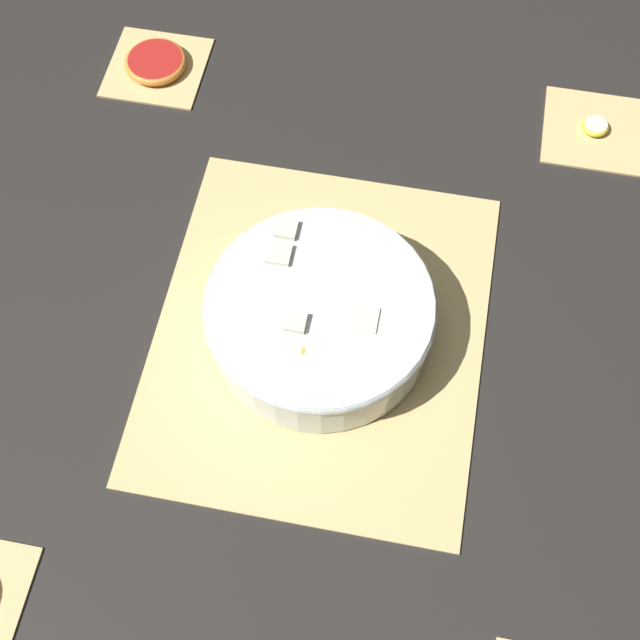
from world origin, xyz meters
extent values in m
plane|color=black|center=(0.00, 0.00, 0.00)|extent=(6.00, 6.00, 0.00)
cube|color=#D6B775|center=(0.00, 0.00, 0.00)|extent=(0.44, 0.37, 0.01)
cube|color=#4C381E|center=(-0.18, 0.00, 0.00)|extent=(0.01, 0.36, 0.00)
cube|color=#4C381E|center=(-0.13, 0.00, 0.00)|extent=(0.01, 0.36, 0.00)
cube|color=#4C381E|center=(-0.09, 0.00, 0.00)|extent=(0.01, 0.36, 0.00)
cube|color=#4C381E|center=(-0.04, 0.00, 0.00)|extent=(0.01, 0.36, 0.00)
cube|color=#4C381E|center=(0.00, 0.00, 0.00)|extent=(0.01, 0.36, 0.00)
cube|color=#4C381E|center=(0.04, 0.00, 0.00)|extent=(0.01, 0.36, 0.00)
cube|color=#4C381E|center=(0.09, 0.00, 0.00)|extent=(0.01, 0.36, 0.00)
cube|color=#4C381E|center=(0.13, 0.00, 0.00)|extent=(0.01, 0.36, 0.00)
cube|color=#4C381E|center=(0.18, 0.00, 0.00)|extent=(0.01, 0.36, 0.00)
cube|color=#D6B775|center=(-0.36, -0.29, 0.00)|extent=(0.13, 0.13, 0.01)
cube|color=#4C381E|center=(-0.39, -0.29, 0.00)|extent=(0.00, 0.13, 0.00)
cube|color=#4C381E|center=(-0.36, -0.29, 0.00)|extent=(0.00, 0.13, 0.00)
cube|color=#4C381E|center=(-0.32, -0.29, 0.00)|extent=(0.00, 0.13, 0.00)
cube|color=#D6B775|center=(-0.36, 0.29, 0.00)|extent=(0.13, 0.13, 0.01)
cube|color=#4C381E|center=(-0.39, 0.29, 0.00)|extent=(0.00, 0.13, 0.00)
cube|color=#4C381E|center=(-0.36, 0.29, 0.00)|extent=(0.00, 0.13, 0.00)
cube|color=#4C381E|center=(-0.32, 0.29, 0.00)|extent=(0.00, 0.13, 0.00)
cylinder|color=silver|center=(0.00, 0.00, 0.04)|extent=(0.25, 0.25, 0.07)
torus|color=silver|center=(0.00, 0.00, 0.07)|extent=(0.25, 0.25, 0.01)
cylinder|color=#F7EFC6|center=(0.06, -0.02, 0.03)|extent=(0.03, 0.03, 0.01)
cylinder|color=#F7EFC6|center=(0.08, -0.03, 0.04)|extent=(0.03, 0.03, 0.01)
cylinder|color=#F7EFC6|center=(0.05, -0.07, 0.07)|extent=(0.03, 0.03, 0.01)
cylinder|color=#F7EFC6|center=(-0.07, 0.00, 0.03)|extent=(0.03, 0.03, 0.01)
cylinder|color=#F7EFC6|center=(-0.07, 0.03, 0.05)|extent=(0.03, 0.03, 0.01)
cylinder|color=#F7EFC6|center=(-0.01, 0.07, 0.03)|extent=(0.03, 0.03, 0.01)
cube|color=beige|center=(0.03, -0.02, 0.07)|extent=(0.02, 0.02, 0.02)
cube|color=beige|center=(0.01, 0.05, 0.06)|extent=(0.03, 0.03, 0.03)
cube|color=beige|center=(-0.05, -0.06, 0.07)|extent=(0.03, 0.03, 0.03)
cube|color=beige|center=(-0.08, -0.05, 0.07)|extent=(0.02, 0.02, 0.02)
cube|color=beige|center=(-0.02, 0.10, 0.05)|extent=(0.02, 0.02, 0.02)
cube|color=beige|center=(0.05, -0.09, 0.04)|extent=(0.02, 0.02, 0.02)
cube|color=beige|center=(-0.04, -0.09, 0.02)|extent=(0.03, 0.03, 0.03)
cube|color=beige|center=(0.04, 0.02, 0.02)|extent=(0.03, 0.03, 0.03)
cube|color=beige|center=(0.00, 0.02, 0.04)|extent=(0.02, 0.02, 0.02)
cube|color=beige|center=(0.01, -0.10, 0.02)|extent=(0.03, 0.03, 0.03)
cube|color=beige|center=(0.06, 0.06, 0.03)|extent=(0.02, 0.02, 0.02)
ellipsoid|color=#F9A338|center=(0.06, -0.01, 0.07)|extent=(0.03, 0.02, 0.01)
ellipsoid|color=#B2231E|center=(0.00, 0.08, 0.07)|extent=(0.03, 0.01, 0.01)
ellipsoid|color=#F9A338|center=(-0.03, 0.00, 0.03)|extent=(0.03, 0.02, 0.01)
ellipsoid|color=#F9A338|center=(-0.05, 0.01, 0.05)|extent=(0.03, 0.02, 0.02)
ellipsoid|color=#F9A338|center=(0.07, 0.06, 0.06)|extent=(0.03, 0.01, 0.01)
ellipsoid|color=#B2231E|center=(-0.06, 0.07, 0.04)|extent=(0.04, 0.02, 0.02)
ellipsoid|color=#B2231E|center=(0.02, -0.08, 0.06)|extent=(0.03, 0.02, 0.01)
cylinder|color=#F7EFC6|center=(-0.36, 0.29, 0.01)|extent=(0.03, 0.03, 0.01)
torus|color=yellow|center=(-0.36, 0.29, 0.01)|extent=(0.03, 0.03, 0.01)
cylinder|color=#B2231E|center=(-0.36, -0.29, 0.01)|extent=(0.07, 0.07, 0.01)
torus|color=orange|center=(-0.36, -0.29, 0.01)|extent=(0.08, 0.08, 0.01)
camera|label=1|loc=(0.46, 0.09, 0.90)|focal=50.00mm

